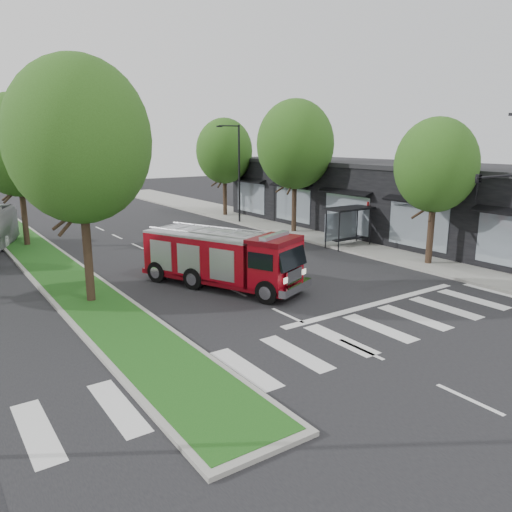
% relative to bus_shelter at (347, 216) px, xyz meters
% --- Properties ---
extents(ground, '(140.00, 140.00, 0.00)m').
position_rel_bus_shelter_xyz_m(ground, '(-11.20, -8.15, -2.04)').
color(ground, black).
rests_on(ground, ground).
extents(sidewalk_right, '(5.00, 80.00, 0.15)m').
position_rel_bus_shelter_xyz_m(sidewalk_right, '(1.30, 1.85, -1.96)').
color(sidewalk_right, gray).
rests_on(sidewalk_right, ground).
extents(median, '(3.00, 50.00, 0.15)m').
position_rel_bus_shelter_xyz_m(median, '(-17.20, 9.85, -1.96)').
color(median, gray).
rests_on(median, ground).
extents(storefront_row, '(8.00, 30.00, 5.00)m').
position_rel_bus_shelter_xyz_m(storefront_row, '(5.80, 1.85, 0.46)').
color(storefront_row, black).
rests_on(storefront_row, ground).
extents(bus_shelter, '(3.20, 1.60, 2.61)m').
position_rel_bus_shelter_xyz_m(bus_shelter, '(0.00, 0.00, 0.00)').
color(bus_shelter, black).
rests_on(bus_shelter, ground).
extents(tree_right_near, '(4.40, 4.40, 8.05)m').
position_rel_bus_shelter_xyz_m(tree_right_near, '(0.30, -6.15, 3.47)').
color(tree_right_near, black).
rests_on(tree_right_near, ground).
extents(tree_right_mid, '(5.60, 5.60, 9.72)m').
position_rel_bus_shelter_xyz_m(tree_right_mid, '(0.30, 5.85, 4.45)').
color(tree_right_mid, black).
rests_on(tree_right_mid, ground).
extents(tree_right_far, '(5.00, 5.00, 8.73)m').
position_rel_bus_shelter_xyz_m(tree_right_far, '(0.30, 15.85, 3.80)').
color(tree_right_far, black).
rests_on(tree_right_far, ground).
extents(tree_median_near, '(5.80, 5.80, 10.16)m').
position_rel_bus_shelter_xyz_m(tree_median_near, '(-17.20, -2.15, 4.77)').
color(tree_median_near, black).
rests_on(tree_median_near, ground).
extents(tree_median_far, '(5.60, 5.60, 9.72)m').
position_rel_bus_shelter_xyz_m(tree_median_far, '(-17.20, 11.85, 4.45)').
color(tree_median_far, black).
rests_on(tree_median_far, ground).
extents(streetlight_right_far, '(2.11, 0.20, 8.00)m').
position_rel_bus_shelter_xyz_m(streetlight_right_far, '(-0.85, 11.85, 2.44)').
color(streetlight_right_far, black).
rests_on(streetlight_right_far, ground).
extents(fire_engine, '(5.49, 8.49, 2.85)m').
position_rel_bus_shelter_xyz_m(fire_engine, '(-11.28, -3.15, -0.67)').
color(fire_engine, '#56040B').
rests_on(fire_engine, ground).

